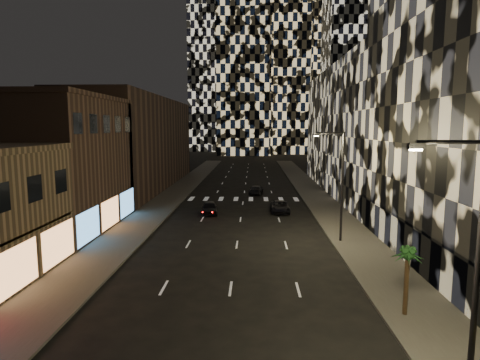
# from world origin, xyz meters

# --- Properties ---
(sidewalk_left) EXTENTS (4.00, 120.00, 0.15)m
(sidewalk_left) POSITION_xyz_m (-10.00, 50.00, 0.07)
(sidewalk_left) COLOR #47443F
(sidewalk_left) RESTS_ON ground
(sidewalk_right) EXTENTS (4.00, 120.00, 0.15)m
(sidewalk_right) POSITION_xyz_m (10.00, 50.00, 0.07)
(sidewalk_right) COLOR #47443F
(sidewalk_right) RESTS_ON ground
(curb_left) EXTENTS (0.20, 120.00, 0.15)m
(curb_left) POSITION_xyz_m (-7.90, 50.00, 0.07)
(curb_left) COLOR #4C4C47
(curb_left) RESTS_ON ground
(curb_right) EXTENTS (0.20, 120.00, 0.15)m
(curb_right) POSITION_xyz_m (7.90, 50.00, 0.07)
(curb_right) COLOR #4C4C47
(curb_right) RESTS_ON ground
(retail_brown) EXTENTS (10.00, 15.00, 12.00)m
(retail_brown) POSITION_xyz_m (-17.00, 33.50, 6.00)
(retail_brown) COLOR brown
(retail_brown) RESTS_ON ground
(retail_filler_left) EXTENTS (10.00, 40.00, 14.00)m
(retail_filler_left) POSITION_xyz_m (-17.00, 60.00, 7.00)
(retail_filler_left) COLOR brown
(retail_filler_left) RESTS_ON ground
(midrise_base) EXTENTS (0.60, 25.00, 3.00)m
(midrise_base) POSITION_xyz_m (12.30, 24.50, 1.50)
(midrise_base) COLOR #383838
(midrise_base) RESTS_ON ground
(midrise_filler_right) EXTENTS (16.00, 40.00, 18.00)m
(midrise_filler_right) POSITION_xyz_m (20.00, 57.00, 9.00)
(midrise_filler_right) COLOR #232326
(midrise_filler_right) RESTS_ON ground
(tower_right_mid) EXTENTS (20.00, 20.00, 100.00)m
(tower_right_mid) POSITION_xyz_m (35.00, 135.00, 50.00)
(tower_right_mid) COLOR black
(tower_right_mid) RESTS_ON ground
(tower_left_back) EXTENTS (24.00, 24.00, 120.00)m
(tower_left_back) POSITION_xyz_m (-12.00, 165.00, 60.00)
(tower_left_back) COLOR black
(tower_left_back) RESTS_ON ground
(tower_center_low) EXTENTS (18.00, 18.00, 95.00)m
(tower_center_low) POSITION_xyz_m (-2.00, 140.00, 47.50)
(tower_center_low) COLOR black
(tower_center_low) RESTS_ON ground
(streetlight_near) EXTENTS (2.55, 0.25, 9.00)m
(streetlight_near) POSITION_xyz_m (8.35, 10.00, 5.35)
(streetlight_near) COLOR black
(streetlight_near) RESTS_ON sidewalk_right
(streetlight_far) EXTENTS (2.55, 0.25, 9.00)m
(streetlight_far) POSITION_xyz_m (8.35, 30.00, 5.35)
(streetlight_far) COLOR black
(streetlight_far) RESTS_ON sidewalk_right
(car_dark_midlane) EXTENTS (2.11, 4.22, 1.38)m
(car_dark_midlane) POSITION_xyz_m (-3.50, 40.58, 0.69)
(car_dark_midlane) COLOR black
(car_dark_midlane) RESTS_ON ground
(car_dark_oncoming) EXTENTS (2.22, 4.34, 1.21)m
(car_dark_oncoming) POSITION_xyz_m (1.74, 54.19, 0.60)
(car_dark_oncoming) COLOR black
(car_dark_oncoming) RESTS_ON ground
(car_dark_rightlane) EXTENTS (2.14, 4.54, 1.25)m
(car_dark_rightlane) POSITION_xyz_m (4.33, 41.69, 0.63)
(car_dark_rightlane) COLOR black
(car_dark_rightlane) RESTS_ON ground
(palm_tree) EXTENTS (1.76, 1.79, 3.51)m
(palm_tree) POSITION_xyz_m (9.00, 16.74, 3.04)
(palm_tree) COLOR #47331E
(palm_tree) RESTS_ON sidewalk_right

